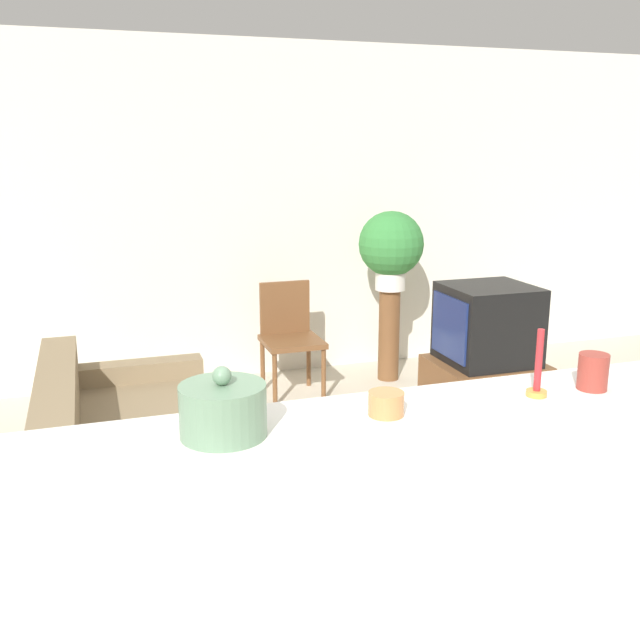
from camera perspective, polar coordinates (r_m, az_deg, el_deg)
The scene contains 13 objects.
ground_plane at distance 3.10m, azimuth 3.19°, elevation -24.01°, with size 14.00×14.00×0.00m, color beige.
wall_back at distance 5.80m, azimuth -9.18°, elevation 8.26°, with size 9.00×0.06×2.70m.
couch at distance 4.04m, azimuth -14.97°, elevation -10.54°, with size 0.97×1.76×0.74m.
tv_stand at distance 4.99m, azimuth 12.95°, elevation -5.90°, with size 0.71×0.58×0.49m.
television at distance 4.84m, azimuth 13.21°, elevation -0.31°, with size 0.57×0.54×0.52m.
wooden_chair at distance 5.50m, azimuth -2.46°, elevation -1.02°, with size 0.44×0.44×0.87m.
plant_stand at distance 5.88m, azimuth 5.54°, elevation -1.18°, with size 0.17×0.17×0.76m.
potted_plant at distance 5.73m, azimuth 5.71°, elevation 5.91°, with size 0.52×0.52×0.63m.
foreground_counter at distance 2.55m, azimuth 6.15°, elevation -18.67°, with size 2.41×0.44×1.07m.
decorative_bowl at distance 2.12m, azimuth -7.77°, elevation -7.12°, with size 0.26×0.26×0.21m.
candle_jar at distance 2.27m, azimuth 5.31°, elevation -6.67°, with size 0.11×0.11×0.08m.
candlestick at distance 2.52m, azimuth 17.03°, elevation -4.22°, with size 0.07×0.07×0.24m.
coffee_tin at distance 2.66m, azimuth 21.00°, elevation -3.88°, with size 0.10×0.10×0.13m.
Camera 1 is at (-0.91, -2.27, 1.91)m, focal length 40.00 mm.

